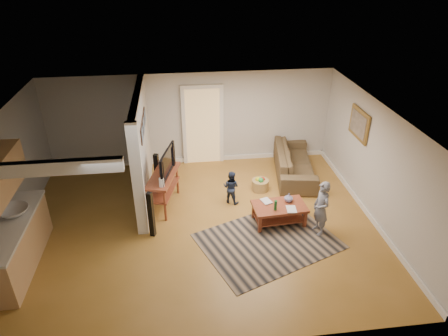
{
  "coord_description": "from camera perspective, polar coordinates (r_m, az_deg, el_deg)",
  "views": [
    {
      "loc": [
        -0.35,
        -6.93,
        5.23
      ],
      "look_at": [
        0.57,
        0.5,
        1.1
      ],
      "focal_mm": 32.0,
      "sensor_mm": 36.0,
      "label": 1
    }
  ],
  "objects": [
    {
      "name": "room_shell",
      "position": [
        8.29,
        -11.22,
        1.24
      ],
      "size": [
        7.54,
        6.02,
        2.52
      ],
      "color": "beige",
      "rests_on": "ground"
    },
    {
      "name": "tv_console",
      "position": [
        8.99,
        -8.59,
        -1.39
      ],
      "size": [
        0.81,
        1.39,
        1.12
      ],
      "rotation": [
        0.0,
        0.0,
        -0.26
      ],
      "color": "maroon",
      "rests_on": "ground"
    },
    {
      "name": "toy_basket",
      "position": [
        9.83,
        5.2,
        -2.35
      ],
      "size": [
        0.41,
        0.41,
        0.37
      ],
      "color": "#A28946",
      "rests_on": "ground"
    },
    {
      "name": "speaker_left",
      "position": [
        8.24,
        -10.36,
        -6.56
      ],
      "size": [
        0.13,
        0.13,
        1.03
      ],
      "primitive_type": "cube",
      "rotation": [
        0.0,
        0.0,
        -0.37
      ],
      "color": "black",
      "rests_on": "ground"
    },
    {
      "name": "toddler",
      "position": [
        9.42,
        0.98,
        -4.85
      ],
      "size": [
        0.5,
        0.47,
        0.81
      ],
      "primitive_type": "imported",
      "rotation": [
        0.0,
        0.0,
        2.6
      ],
      "color": "#212C45",
      "rests_on": "ground"
    },
    {
      "name": "sofa",
      "position": [
        10.73,
        9.85,
        -0.75
      ],
      "size": [
        1.28,
        2.48,
        0.69
      ],
      "primitive_type": "imported",
      "rotation": [
        0.0,
        0.0,
        1.41
      ],
      "color": "#463523",
      "rests_on": "ground"
    },
    {
      "name": "area_rug",
      "position": [
        8.3,
        6.33,
        -10.33
      ],
      "size": [
        3.14,
        2.75,
        0.01
      ],
      "primitive_type": "cube",
      "rotation": [
        0.0,
        0.0,
        0.38
      ],
      "color": "black",
      "rests_on": "ground"
    },
    {
      "name": "coffee_table",
      "position": [
        8.66,
        7.98,
        -5.79
      ],
      "size": [
        1.16,
        0.73,
        0.66
      ],
      "rotation": [
        0.0,
        0.0,
        0.07
      ],
      "color": "maroon",
      "rests_on": "ground"
    },
    {
      "name": "ground",
      "position": [
        8.68,
        -3.36,
        -8.2
      ],
      "size": [
        7.5,
        7.5,
        0.0
      ],
      "primitive_type": "plane",
      "color": "olive",
      "rests_on": "ground"
    },
    {
      "name": "child",
      "position": [
        8.72,
        13.26,
        -8.87
      ],
      "size": [
        0.37,
        0.48,
        1.2
      ],
      "primitive_type": "imported",
      "rotation": [
        0.0,
        0.0,
        -1.37
      ],
      "color": "slate",
      "rests_on": "ground"
    },
    {
      "name": "speaker_right",
      "position": [
        9.58,
        -9.49,
        -0.93
      ],
      "size": [
        0.13,
        0.13,
        1.07
      ],
      "primitive_type": "cube",
      "rotation": [
        0.0,
        0.0,
        -0.32
      ],
      "color": "black",
      "rests_on": "ground"
    }
  ]
}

